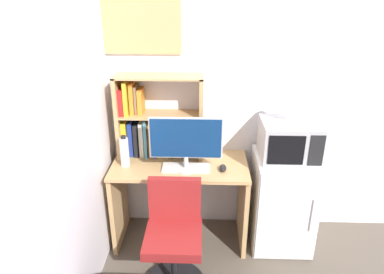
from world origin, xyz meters
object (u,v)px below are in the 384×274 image
(monitor, at_px, (186,141))
(mini_fridge, at_px, (282,201))
(water_bottle, at_px, (124,152))
(desk_fan, at_px, (294,106))
(wall_corkboard, at_px, (138,18))
(hutch_bookshelf, at_px, (149,120))
(microwave, at_px, (289,140))
(computer_mouse, at_px, (223,168))
(keyboard, at_px, (186,168))
(desk_chair, at_px, (174,242))

(monitor, bearing_deg, mini_fridge, 6.79)
(mini_fridge, bearing_deg, water_bottle, -178.11)
(desk_fan, height_order, wall_corkboard, wall_corkboard)
(hutch_bookshelf, height_order, mini_fridge, hutch_bookshelf)
(mini_fridge, relative_size, microwave, 1.86)
(monitor, height_order, computer_mouse, monitor)
(computer_mouse, bearing_deg, mini_fridge, 10.57)
(hutch_bookshelf, relative_size, desk_fan, 3.01)
(hutch_bookshelf, relative_size, mini_fridge, 0.86)
(keyboard, bearing_deg, desk_fan, 5.92)
(hutch_bookshelf, relative_size, water_bottle, 2.71)
(mini_fridge, bearing_deg, desk_chair, -149.88)
(microwave, distance_m, desk_fan, 0.28)
(water_bottle, relative_size, mini_fridge, 0.32)
(hutch_bookshelf, xyz_separation_m, microwave, (1.12, -0.16, -0.09))
(desk_fan, xyz_separation_m, wall_corkboard, (-1.19, 0.27, 0.60))
(hutch_bookshelf, height_order, computer_mouse, hutch_bookshelf)
(water_bottle, height_order, wall_corkboard, wall_corkboard)
(wall_corkboard, bearing_deg, desk_fan, -12.78)
(water_bottle, distance_m, desk_chair, 0.80)
(wall_corkboard, bearing_deg, desk_chair, -68.29)
(hutch_bookshelf, bearing_deg, wall_corkboard, 121.63)
(monitor, xyz_separation_m, microwave, (0.80, 0.10, -0.03))
(hutch_bookshelf, height_order, microwave, hutch_bookshelf)
(mini_fridge, height_order, desk_fan, desk_fan)
(computer_mouse, distance_m, water_bottle, 0.79)
(keyboard, xyz_separation_m, desk_fan, (0.81, 0.08, 0.49))
(computer_mouse, bearing_deg, keyboard, 178.14)
(wall_corkboard, bearing_deg, hutch_bookshelf, -58.37)
(microwave, bearing_deg, monitor, -173.00)
(monitor, height_order, wall_corkboard, wall_corkboard)
(mini_fridge, bearing_deg, keyboard, -173.85)
(computer_mouse, bearing_deg, water_bottle, 176.09)
(monitor, bearing_deg, desk_fan, 6.56)
(water_bottle, distance_m, mini_fridge, 1.38)
(water_bottle, bearing_deg, hutch_bookshelf, 49.50)
(water_bottle, relative_size, microwave, 0.59)
(keyboard, height_order, microwave, microwave)
(desk_fan, bearing_deg, monitor, -173.44)
(keyboard, xyz_separation_m, microwave, (0.81, 0.09, 0.21))
(monitor, relative_size, computer_mouse, 5.35)
(hutch_bookshelf, relative_size, keyboard, 1.89)
(desk_fan, distance_m, desk_chair, 1.34)
(keyboard, distance_m, microwave, 0.84)
(mini_fridge, relative_size, wall_corkboard, 1.25)
(keyboard, bearing_deg, monitor, -80.33)
(keyboard, bearing_deg, mini_fridge, 6.15)
(hutch_bookshelf, height_order, water_bottle, hutch_bookshelf)
(hutch_bookshelf, relative_size, monitor, 1.25)
(hutch_bookshelf, relative_size, computer_mouse, 6.69)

